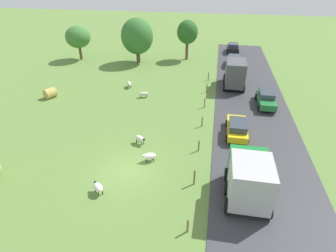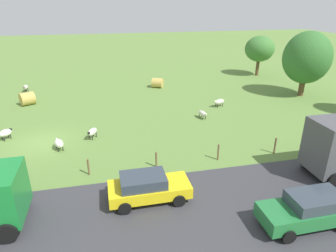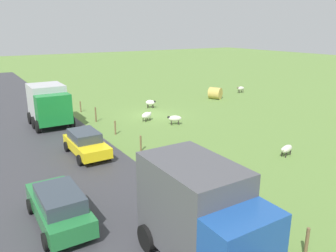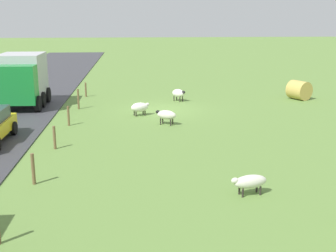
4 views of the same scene
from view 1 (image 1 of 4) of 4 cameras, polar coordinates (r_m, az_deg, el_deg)
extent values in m
plane|color=olive|center=(21.40, -8.55, -9.19)|extent=(160.00, 160.00, 0.00)
cube|color=#38383D|center=(21.02, 20.15, -11.89)|extent=(8.00, 80.00, 0.06)
ellipsoid|color=beige|center=(35.47, -8.25, 8.88)|extent=(0.92, 1.29, 0.51)
ellipsoid|color=silver|center=(34.90, -8.18, 8.71)|extent=(0.26, 0.31, 0.20)
cylinder|color=#2D2823|center=(35.31, -7.93, 8.17)|extent=(0.07, 0.07, 0.33)
cylinder|color=#2D2823|center=(35.29, -8.39, 8.12)|extent=(0.07, 0.07, 0.33)
cylinder|color=#2D2823|center=(35.91, -8.03, 8.56)|extent=(0.07, 0.07, 0.33)
cylinder|color=#2D2823|center=(35.90, -8.48, 8.52)|extent=(0.07, 0.07, 0.33)
ellipsoid|color=white|center=(19.57, -14.56, -12.45)|extent=(1.04, 1.03, 0.54)
ellipsoid|color=black|center=(19.80, -15.13, -11.46)|extent=(0.31, 0.31, 0.20)
cylinder|color=#2D2823|center=(19.97, -15.12, -12.96)|extent=(0.07, 0.07, 0.35)
cylinder|color=#2D2823|center=(20.03, -14.33, -12.66)|extent=(0.07, 0.07, 0.35)
cylinder|color=#2D2823|center=(19.61, -14.50, -13.84)|extent=(0.07, 0.07, 0.35)
cylinder|color=#2D2823|center=(19.68, -13.71, -13.52)|extent=(0.07, 0.07, 0.35)
ellipsoid|color=white|center=(21.78, -3.92, -6.38)|extent=(1.15, 0.87, 0.54)
ellipsoid|color=silver|center=(21.67, -5.20, -6.26)|extent=(0.31, 0.26, 0.20)
cylinder|color=#2D2823|center=(21.85, -4.57, -7.42)|extent=(0.07, 0.07, 0.29)
cylinder|color=#2D2823|center=(22.09, -4.66, -6.95)|extent=(0.07, 0.07, 0.29)
cylinder|color=#2D2823|center=(21.90, -3.10, -7.26)|extent=(0.07, 0.07, 0.29)
cylinder|color=#2D2823|center=(22.13, -3.21, -6.79)|extent=(0.07, 0.07, 0.29)
ellipsoid|color=silver|center=(23.85, -6.00, -2.64)|extent=(1.18, 0.95, 0.49)
ellipsoid|color=black|center=(23.49, -5.11, -2.85)|extent=(0.31, 0.28, 0.20)
cylinder|color=#2D2823|center=(23.96, -5.22, -3.47)|extent=(0.07, 0.07, 0.36)
cylinder|color=#2D2823|center=(23.80, -5.66, -3.76)|extent=(0.07, 0.07, 0.36)
cylinder|color=#2D2823|center=(24.31, -6.24, -2.98)|extent=(0.07, 0.07, 0.36)
cylinder|color=#2D2823|center=(24.15, -6.68, -3.25)|extent=(0.07, 0.07, 0.36)
ellipsoid|color=silver|center=(32.45, -5.19, 6.80)|extent=(1.24, 0.71, 0.45)
ellipsoid|color=silver|center=(32.39, -4.21, 7.00)|extent=(0.29, 0.24, 0.20)
cylinder|color=#2D2823|center=(32.68, -4.60, 6.41)|extent=(0.07, 0.07, 0.29)
cylinder|color=#2D2823|center=(32.45, -4.60, 6.22)|extent=(0.07, 0.07, 0.29)
cylinder|color=#2D2823|center=(32.70, -5.73, 6.37)|extent=(0.07, 0.07, 0.29)
cylinder|color=#2D2823|center=(32.48, -5.74, 6.19)|extent=(0.07, 0.07, 0.29)
cylinder|color=tan|center=(35.18, -23.69, 6.40)|extent=(1.57, 1.61, 1.14)
cylinder|color=brown|center=(44.98, -6.32, 14.50)|extent=(0.60, 0.60, 2.11)
ellipsoid|color=#336B2D|center=(44.21, -6.56, 18.35)|extent=(4.95, 4.95, 5.46)
cylinder|color=brown|center=(46.41, 4.01, 15.71)|extent=(0.47, 0.47, 3.03)
ellipsoid|color=#285B23|center=(45.73, 4.14, 19.22)|extent=(3.36, 3.36, 3.72)
cylinder|color=brown|center=(48.61, -18.04, 14.63)|extent=(0.44, 0.44, 2.37)
ellipsoid|color=#3D7533|center=(48.03, -18.53, 17.45)|extent=(3.95, 3.95, 3.44)
cylinder|color=brown|center=(16.90, 4.19, -20.34)|extent=(0.12, 0.12, 1.02)
cylinder|color=brown|center=(19.67, 5.59, -10.77)|extent=(0.12, 0.12, 1.27)
cylinder|color=brown|center=(22.98, 6.53, -4.17)|extent=(0.12, 0.12, 1.06)
cylinder|color=brown|center=(26.47, 7.23, 0.90)|extent=(0.12, 0.12, 1.04)
cylinder|color=brown|center=(30.10, 7.77, 4.85)|extent=(0.12, 0.12, 1.13)
cylinder|color=brown|center=(33.86, 8.19, 7.89)|extent=(0.12, 0.12, 1.15)
cylinder|color=brown|center=(37.70, 8.53, 10.32)|extent=(0.12, 0.12, 1.17)
cube|color=#197F33|center=(19.83, 16.41, -7.73)|extent=(2.56, 1.20, 2.30)
cube|color=#B2B2B7|center=(18.08, 17.00, -11.23)|extent=(2.56, 3.00, 2.79)
cylinder|color=black|center=(20.41, 12.33, -9.99)|extent=(0.30, 0.96, 0.96)
cylinder|color=black|center=(20.77, 19.49, -10.46)|extent=(0.30, 0.96, 0.96)
cylinder|color=black|center=(19.40, 12.36, -12.57)|extent=(0.30, 0.96, 0.96)
cylinder|color=black|center=(19.78, 19.96, -13.02)|extent=(0.30, 0.96, 0.96)
cylinder|color=black|center=(18.23, 12.41, -16.11)|extent=(0.30, 0.96, 0.96)
cylinder|color=black|center=(18.63, 20.61, -16.50)|extent=(0.30, 0.96, 0.96)
cube|color=#1E4C99|center=(37.65, 13.85, 11.52)|extent=(2.31, 1.20, 2.30)
cube|color=#4C4C51|center=(35.27, 14.05, 10.80)|extent=(2.31, 3.60, 3.02)
cylinder|color=black|center=(37.97, 11.87, 10.07)|extent=(0.30, 0.96, 0.96)
cylinder|color=black|center=(38.13, 15.38, 9.71)|extent=(0.30, 0.96, 0.96)
cylinder|color=black|center=(36.57, 11.88, 9.25)|extent=(0.30, 0.96, 0.96)
cylinder|color=black|center=(36.74, 15.51, 8.88)|extent=(0.30, 0.96, 0.96)
cylinder|color=black|center=(34.73, 11.89, 8.07)|extent=(0.30, 0.96, 0.96)
cylinder|color=black|center=(34.91, 15.70, 7.69)|extent=(0.30, 0.96, 0.96)
cube|color=black|center=(51.59, 13.57, 15.68)|extent=(1.86, 3.88, 0.79)
cube|color=#333D47|center=(51.14, 13.67, 16.32)|extent=(1.64, 2.14, 0.56)
cylinder|color=black|center=(52.86, 12.44, 15.72)|extent=(0.22, 0.64, 0.64)
cylinder|color=black|center=(52.96, 14.51, 15.50)|extent=(0.22, 0.64, 0.64)
cylinder|color=black|center=(50.42, 12.47, 14.99)|extent=(0.22, 0.64, 0.64)
cylinder|color=black|center=(50.53, 14.64, 14.76)|extent=(0.22, 0.64, 0.64)
cube|color=#237238|center=(32.10, 20.02, 5.23)|extent=(1.71, 4.46, 0.70)
cube|color=#333D47|center=(32.15, 20.14, 6.50)|extent=(1.51, 2.46, 0.56)
cylinder|color=black|center=(31.13, 21.78, 3.34)|extent=(0.22, 0.64, 0.64)
cylinder|color=black|center=(30.80, 18.68, 3.67)|extent=(0.22, 0.64, 0.64)
cylinder|color=black|center=(33.71, 21.03, 5.59)|extent=(0.22, 0.64, 0.64)
cylinder|color=black|center=(33.40, 18.16, 5.91)|extent=(0.22, 0.64, 0.64)
cube|color=#1933B2|center=(44.39, 13.75, 13.20)|extent=(1.99, 4.03, 0.76)
cube|color=#333D47|center=(43.91, 13.87, 13.90)|extent=(1.75, 2.22, 0.56)
cylinder|color=black|center=(45.70, 12.36, 13.37)|extent=(0.22, 0.64, 0.64)
cylinder|color=black|center=(45.83, 14.91, 13.10)|extent=(0.22, 0.64, 0.64)
cylinder|color=black|center=(43.20, 12.40, 12.34)|extent=(0.22, 0.64, 0.64)
cylinder|color=black|center=(43.33, 15.08, 12.06)|extent=(0.22, 0.64, 0.64)
cube|color=yellow|center=(25.67, 14.37, -0.52)|extent=(1.75, 4.20, 0.61)
cube|color=#333D47|center=(25.11, 14.57, 0.25)|extent=(1.54, 2.31, 0.56)
cylinder|color=black|center=(26.93, 12.32, 0.59)|extent=(0.22, 0.64, 0.64)
cylinder|color=black|center=(27.09, 16.01, 0.25)|extent=(0.22, 0.64, 0.64)
cylinder|color=black|center=(24.60, 12.38, -2.57)|extent=(0.22, 0.64, 0.64)
cylinder|color=black|center=(24.78, 16.42, -2.92)|extent=(0.22, 0.64, 0.64)
camera|label=2|loc=(25.54, 47.88, 12.16)|focal=31.53mm
camera|label=3|loc=(42.54, 23.19, 20.65)|focal=35.79mm
camera|label=4|loc=(42.82, 4.31, 20.40)|focal=47.16mm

